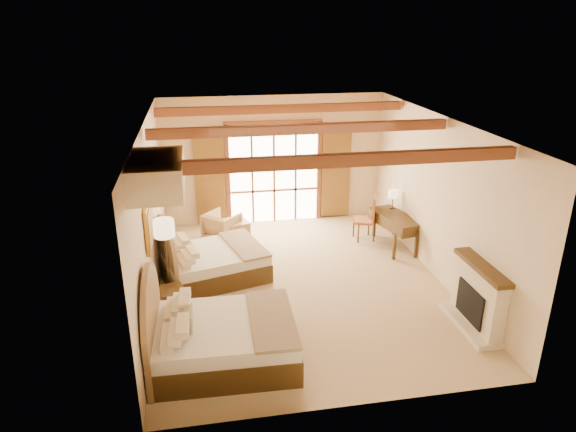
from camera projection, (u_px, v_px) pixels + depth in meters
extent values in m
plane|color=tan|center=(301.00, 283.00, 10.16)|extent=(7.00, 7.00, 0.00)
plane|color=beige|center=(274.00, 160.00, 12.80)|extent=(5.50, 0.00, 5.50)
plane|color=beige|center=(150.00, 217.00, 9.14)|extent=(0.00, 7.00, 7.00)
plane|color=beige|center=(439.00, 199.00, 10.04)|extent=(0.00, 7.00, 7.00)
plane|color=#B47631|center=(302.00, 122.00, 9.01)|extent=(7.00, 7.00, 0.00)
cube|color=white|center=(274.00, 174.00, 12.89)|extent=(2.20, 0.02, 2.50)
cube|color=olive|center=(210.00, 178.00, 12.60)|extent=(0.75, 0.06, 2.40)
cube|color=olive|center=(336.00, 171.00, 13.13)|extent=(0.75, 0.06, 2.40)
cube|color=beige|center=(478.00, 298.00, 8.56)|extent=(0.25, 1.30, 1.10)
cube|color=black|center=(474.00, 303.00, 8.58)|extent=(0.18, 0.80, 0.60)
cube|color=beige|center=(470.00, 324.00, 8.72)|extent=(0.45, 1.40, 0.10)
cube|color=#473214|center=(483.00, 267.00, 8.35)|extent=(0.30, 1.40, 0.08)
cube|color=gold|center=(149.00, 224.00, 8.40)|extent=(0.05, 0.95, 0.75)
cube|color=gold|center=(151.00, 224.00, 8.41)|extent=(0.02, 0.82, 0.62)
cube|color=beige|center=(157.00, 174.00, 6.87)|extent=(0.70, 1.40, 0.45)
cube|color=#473214|center=(224.00, 348.00, 7.81)|extent=(2.22, 1.71, 0.42)
cube|color=white|center=(223.00, 330.00, 7.69)|extent=(2.18, 1.67, 0.23)
cube|color=#967E61|center=(272.00, 318.00, 7.77)|extent=(0.70, 1.69, 0.05)
cube|color=gray|center=(188.00, 319.00, 7.52)|extent=(0.14, 0.45, 0.25)
cube|color=#473214|center=(214.00, 269.00, 10.34)|extent=(2.28, 1.95, 0.38)
cube|color=white|center=(213.00, 255.00, 10.23)|extent=(2.24, 1.91, 0.21)
cube|color=#967E61|center=(246.00, 248.00, 10.30)|extent=(0.97, 1.61, 0.05)
cube|color=gray|center=(190.00, 247.00, 10.08)|extent=(0.22, 0.42, 0.23)
cube|color=#473214|center=(172.00, 302.00, 8.96)|extent=(0.56, 0.56, 0.53)
cylinder|color=#372815|center=(171.00, 306.00, 9.33)|extent=(0.24, 0.24, 0.03)
cylinder|color=#372815|center=(168.00, 270.00, 9.06)|extent=(0.04, 0.04, 1.45)
cylinder|color=#FFF1B7|center=(164.00, 228.00, 8.78)|extent=(0.36, 0.36, 0.30)
imported|color=tan|center=(222.00, 226.00, 12.08)|extent=(1.02, 1.02, 0.67)
cube|color=#9D6D4A|center=(235.00, 230.00, 12.19)|extent=(0.73, 0.73, 0.43)
cube|color=#473214|center=(396.00, 216.00, 11.56)|extent=(0.91, 1.51, 0.05)
cube|color=#473214|center=(395.00, 222.00, 11.61)|extent=(0.88, 1.46, 0.22)
cube|color=#A66338|center=(364.00, 221.00, 12.03)|extent=(0.61, 0.61, 0.06)
cube|color=#A66338|center=(374.00, 207.00, 11.95)|extent=(0.22, 0.46, 0.58)
cylinder|color=#372815|center=(392.00, 208.00, 12.00)|extent=(0.13, 0.13, 0.02)
cylinder|color=#372815|center=(393.00, 201.00, 11.94)|extent=(0.03, 0.03, 0.31)
cylinder|color=#FFF1B7|center=(393.00, 194.00, 11.87)|extent=(0.22, 0.22, 0.18)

